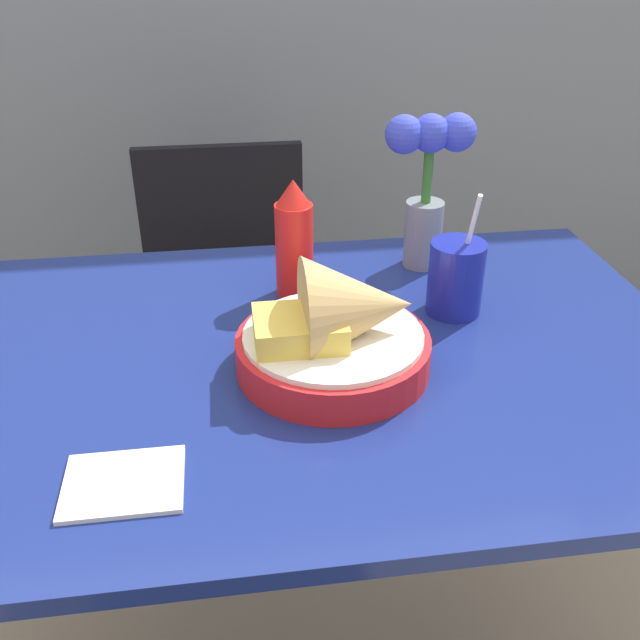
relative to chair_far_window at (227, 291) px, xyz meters
name	(u,v)px	position (x,y,z in m)	size (l,w,h in m)	color
dining_table	(310,417)	(0.11, -0.72, 0.15)	(1.13, 0.76, 0.78)	navy
chair_far_window	(227,291)	(0.00, 0.00, 0.00)	(0.40, 0.40, 0.85)	black
food_basket	(341,332)	(0.15, -0.77, 0.33)	(0.26, 0.26, 0.17)	red
ketchup_bottle	(293,241)	(0.11, -0.54, 0.36)	(0.06, 0.06, 0.19)	red
drink_cup	(455,280)	(0.35, -0.64, 0.32)	(0.09, 0.09, 0.20)	#192399
flower_vase	(428,175)	(0.35, -0.46, 0.43)	(0.15, 0.07, 0.27)	gray
napkin	(124,483)	(-0.12, -0.96, 0.27)	(0.13, 0.10, 0.01)	white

